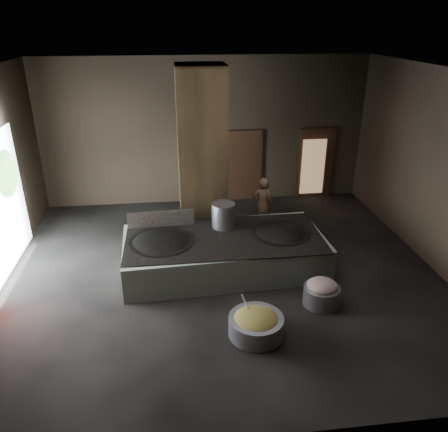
{
  "coord_description": "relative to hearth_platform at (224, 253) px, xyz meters",
  "views": [
    {
      "loc": [
        -1.04,
        -8.77,
        5.47
      ],
      "look_at": [
        0.08,
        0.43,
        1.25
      ],
      "focal_mm": 35.0,
      "sensor_mm": 36.0,
      "label": 1
    }
  ],
  "objects": [
    {
      "name": "floor",
      "position": [
        -0.05,
        -0.19,
        -0.45
      ],
      "size": [
        10.0,
        9.0,
        0.1
      ],
      "primitive_type": "cube",
      "color": "black",
      "rests_on": "ground"
    },
    {
      "name": "ceiling",
      "position": [
        -0.05,
        -0.19,
        4.15
      ],
      "size": [
        10.0,
        9.0,
        0.1
      ],
      "primitive_type": "cube",
      "color": "black",
      "rests_on": "back_wall"
    },
    {
      "name": "back_wall",
      "position": [
        -0.05,
        4.36,
        1.85
      ],
      "size": [
        10.0,
        0.1,
        4.5
      ],
      "primitive_type": "cube",
      "color": "black",
      "rests_on": "ground"
    },
    {
      "name": "front_wall",
      "position": [
        -0.05,
        -4.74,
        1.85
      ],
      "size": [
        10.0,
        0.1,
        4.5
      ],
      "primitive_type": "cube",
      "color": "black",
      "rests_on": "ground"
    },
    {
      "name": "right_wall",
      "position": [
        5.0,
        -0.19,
        1.85
      ],
      "size": [
        0.1,
        9.0,
        4.5
      ],
      "primitive_type": "cube",
      "color": "black",
      "rests_on": "ground"
    },
    {
      "name": "pillar",
      "position": [
        -0.35,
        1.71,
        1.85
      ],
      "size": [
        1.2,
        1.2,
        4.5
      ],
      "primitive_type": "cube",
      "color": "black",
      "rests_on": "ground"
    },
    {
      "name": "hearth_platform",
      "position": [
        0.0,
        0.0,
        0.0
      ],
      "size": [
        4.75,
        2.46,
        0.81
      ],
      "primitive_type": "cube",
      "rotation": [
        0.0,
        0.0,
        0.05
      ],
      "color": "silver",
      "rests_on": "ground"
    },
    {
      "name": "platform_cap",
      "position": [
        0.0,
        0.0,
        0.41
      ],
      "size": [
        4.54,
        2.18,
        0.03
      ],
      "primitive_type": "cube",
      "color": "black",
      "rests_on": "hearth_platform"
    },
    {
      "name": "wok_left",
      "position": [
        -1.45,
        -0.05,
        0.35
      ],
      "size": [
        1.46,
        1.46,
        0.4
      ],
      "primitive_type": "ellipsoid",
      "color": "black",
      "rests_on": "hearth_platform"
    },
    {
      "name": "wok_left_rim",
      "position": [
        -1.45,
        -0.05,
        0.42
      ],
      "size": [
        1.49,
        1.49,
        0.05
      ],
      "primitive_type": "cylinder",
      "color": "black",
      "rests_on": "hearth_platform"
    },
    {
      "name": "wok_right",
      "position": [
        1.35,
        0.05,
        0.35
      ],
      "size": [
        1.36,
        1.36,
        0.38
      ],
      "primitive_type": "ellipsoid",
      "color": "black",
      "rests_on": "hearth_platform"
    },
    {
      "name": "wok_right_rim",
      "position": [
        1.35,
        0.05,
        0.42
      ],
      "size": [
        1.39,
        1.39,
        0.05
      ],
      "primitive_type": "cylinder",
      "color": "black",
      "rests_on": "hearth_platform"
    },
    {
      "name": "stock_pot",
      "position": [
        0.05,
        0.55,
        0.73
      ],
      "size": [
        0.56,
        0.56,
        0.61
      ],
      "primitive_type": "cylinder",
      "color": "silver",
      "rests_on": "hearth_platform"
    },
    {
      "name": "splash_guard",
      "position": [
        -1.45,
        0.75,
        0.63
      ],
      "size": [
        1.61,
        0.14,
        0.4
      ],
      "primitive_type": "cube",
      "rotation": [
        0.0,
        0.0,
        0.05
      ],
      "color": "black",
      "rests_on": "hearth_platform"
    },
    {
      "name": "cook",
      "position": [
        1.31,
        1.93,
        0.37
      ],
      "size": [
        0.6,
        0.42,
        1.54
      ],
      "primitive_type": "imported",
      "rotation": [
        0.0,
        0.0,
        3.03
      ],
      "color": "#936C4B",
      "rests_on": "ground"
    },
    {
      "name": "veg_basin",
      "position": [
        0.3,
        -2.48,
        -0.21
      ],
      "size": [
        1.29,
        1.29,
        0.38
      ],
      "primitive_type": "cylinder",
      "rotation": [
        0.0,
        0.0,
        -0.29
      ],
      "color": "gray",
      "rests_on": "ground"
    },
    {
      "name": "veg_fill",
      "position": [
        0.3,
        -2.48,
        -0.05
      ],
      "size": [
        0.85,
        0.85,
        0.26
      ],
      "primitive_type": "ellipsoid",
      "color": "olive",
      "rests_on": "veg_basin"
    },
    {
      "name": "ladle",
      "position": [
        0.15,
        -2.33,
        0.15
      ],
      "size": [
        0.3,
        0.33,
        0.74
      ],
      "primitive_type": "cylinder",
      "rotation": [
        0.49,
        0.0,
        -0.72
      ],
      "color": "silver",
      "rests_on": "veg_basin"
    },
    {
      "name": "meat_basin",
      "position": [
        1.83,
        -1.69,
        -0.2
      ],
      "size": [
        0.78,
        0.78,
        0.41
      ],
      "primitive_type": "cylinder",
      "rotation": [
        0.0,
        0.0,
        -0.04
      ],
      "color": "gray",
      "rests_on": "ground"
    },
    {
      "name": "meat_fill",
      "position": [
        1.83,
        -1.69,
        0.05
      ],
      "size": [
        0.62,
        0.62,
        0.24
      ],
      "primitive_type": "ellipsoid",
      "color": "#A36C61",
      "rests_on": "meat_basin"
    },
    {
      "name": "doorway_near",
      "position": [
        1.15,
        4.26,
        0.7
      ],
      "size": [
        1.18,
        0.08,
        2.38
      ],
      "primitive_type": "cube",
      "color": "black",
      "rests_on": "ground"
    },
    {
      "name": "doorway_near_glow",
      "position": [
        0.98,
        4.27,
        0.65
      ],
      "size": [
        0.9,
        0.04,
        2.12
      ],
      "primitive_type": "cube",
      "color": "#8C6647",
      "rests_on": "ground"
    },
    {
      "name": "doorway_far",
      "position": [
        3.55,
        4.26,
        0.7
      ],
      "size": [
        1.18,
        0.08,
        2.38
      ],
      "primitive_type": "cube",
      "color": "black",
      "rests_on": "ground"
    },
    {
      "name": "doorway_far_glow",
      "position": [
        3.42,
        4.15,
        0.65
      ],
      "size": [
        0.77,
        0.04,
        1.82
      ],
      "primitive_type": "cube",
      "color": "#8C6647",
      "rests_on": "ground"
    },
    {
      "name": "tree_silhouette",
      "position": [
        -4.9,
        1.11,
        1.8
      ],
      "size": [
        0.28,
        1.1,
        1.1
      ],
      "primitive_type": "ellipsoid",
      "color": "#194714",
      "rests_on": "left_opening"
    }
  ]
}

